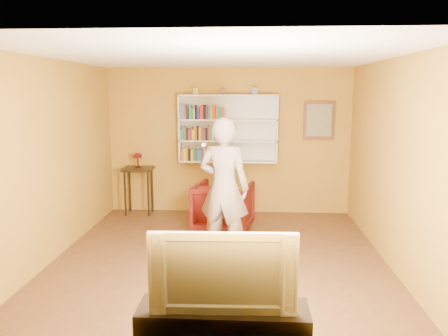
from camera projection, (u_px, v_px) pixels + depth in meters
The scene contains 16 objects.
room_shell at pixel (219, 188), 5.75m from camera, with size 5.30×5.80×2.88m.
bookshelf at pixel (228, 129), 8.02m from camera, with size 1.80×0.29×1.23m.
books_row_lower at pixel (206, 154), 8.02m from camera, with size 0.90×0.19×0.27m.
books_row_middle at pixel (202, 134), 7.96m from camera, with size 0.75×0.19×0.26m.
books_row_upper at pixel (202, 113), 7.89m from camera, with size 0.80×0.19×0.27m.
ornament_left at pixel (196, 91), 7.88m from camera, with size 0.09×0.09×0.12m, color gold.
ornament_centre at pixel (223, 92), 7.85m from camera, with size 0.07×0.07×0.10m, color maroon.
ornament_right at pixel (255, 91), 7.81m from camera, with size 0.09×0.09×0.13m, color slate.
framed_painting at pixel (319, 120), 7.94m from camera, with size 0.55×0.05×0.70m.
console_table at pixel (138, 175), 8.11m from camera, with size 0.54×0.41×0.88m.
ruby_lustre at pixel (138, 157), 8.05m from camera, with size 0.16×0.17×0.27m.
armchair at pixel (223, 207), 7.11m from camera, with size 0.87×0.90×0.82m, color #3F0405.
person at pixel (224, 188), 5.98m from camera, with size 0.71×0.46×1.93m, color #7E6B5C.
game_remote at pixel (204, 144), 5.61m from camera, with size 0.04×0.15×0.04m, color silver.
tv_cabinet at pixel (223, 335), 3.66m from camera, with size 1.42×0.43×0.51m, color black.
television at pixel (223, 268), 3.55m from camera, with size 1.18×0.15×0.68m, color black.
Camera 1 is at (0.41, -5.60, 2.26)m, focal length 35.00 mm.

